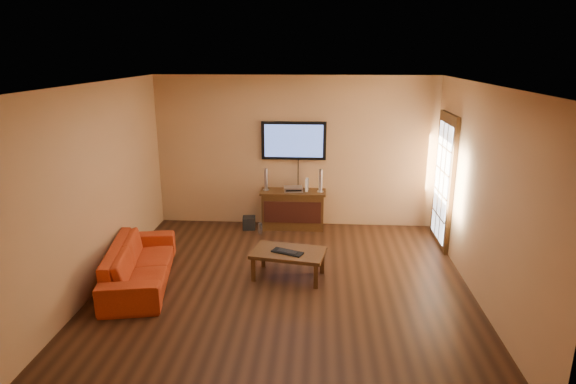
# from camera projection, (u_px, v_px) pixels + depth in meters

# --- Properties ---
(ground_plane) EXTENTS (5.00, 5.00, 0.00)m
(ground_plane) POSITION_uv_depth(u_px,v_px,m) (285.00, 285.00, 6.60)
(ground_plane) COLOR black
(ground_plane) RESTS_ON ground
(room_walls) EXTENTS (5.00, 5.00, 5.00)m
(room_walls) POSITION_uv_depth(u_px,v_px,m) (288.00, 155.00, 6.72)
(room_walls) COLOR tan
(room_walls) RESTS_ON ground
(french_door) EXTENTS (0.07, 1.02, 2.22)m
(french_door) POSITION_uv_depth(u_px,v_px,m) (444.00, 182.00, 7.77)
(french_door) COLOR #39200D
(french_door) RESTS_ON ground
(media_console) EXTENTS (1.16, 0.44, 0.69)m
(media_console) POSITION_uv_depth(u_px,v_px,m) (293.00, 209.00, 8.68)
(media_console) COLOR #39200D
(media_console) RESTS_ON ground
(television) EXTENTS (1.15, 0.08, 0.68)m
(television) POSITION_uv_depth(u_px,v_px,m) (294.00, 141.00, 8.51)
(television) COLOR black
(television) RESTS_ON ground
(coffee_table) EXTENTS (1.09, 0.77, 0.39)m
(coffee_table) POSITION_uv_depth(u_px,v_px,m) (288.00, 255.00, 6.75)
(coffee_table) COLOR #39200D
(coffee_table) RESTS_ON ground
(sofa) EXTENTS (0.92, 2.01, 0.76)m
(sofa) POSITION_uv_depth(u_px,v_px,m) (139.00, 257.00, 6.58)
(sofa) COLOR #B13513
(sofa) RESTS_ON ground
(speaker_left) EXTENTS (0.11, 0.11, 0.40)m
(speaker_left) POSITION_uv_depth(u_px,v_px,m) (266.00, 180.00, 8.59)
(speaker_left) COLOR silver
(speaker_left) RESTS_ON media_console
(speaker_right) EXTENTS (0.11, 0.11, 0.41)m
(speaker_right) POSITION_uv_depth(u_px,v_px,m) (321.00, 182.00, 8.48)
(speaker_right) COLOR silver
(speaker_right) RESTS_ON media_console
(av_receiver) EXTENTS (0.35, 0.27, 0.07)m
(av_receiver) POSITION_uv_depth(u_px,v_px,m) (293.00, 189.00, 8.58)
(av_receiver) COLOR silver
(av_receiver) RESTS_ON media_console
(game_console) EXTENTS (0.06, 0.16, 0.22)m
(game_console) POSITION_uv_depth(u_px,v_px,m) (307.00, 185.00, 8.57)
(game_console) COLOR white
(game_console) RESTS_ON media_console
(subwoofer) EXTENTS (0.25, 0.25, 0.22)m
(subwoofer) POSITION_uv_depth(u_px,v_px,m) (249.00, 223.00, 8.67)
(subwoofer) COLOR black
(subwoofer) RESTS_ON ground
(bottle) EXTENTS (0.08, 0.08, 0.22)m
(bottle) POSITION_uv_depth(u_px,v_px,m) (260.00, 229.00, 8.42)
(bottle) COLOR white
(bottle) RESTS_ON ground
(keyboard) EXTENTS (0.47, 0.32, 0.03)m
(keyboard) POSITION_uv_depth(u_px,v_px,m) (287.00, 252.00, 6.68)
(keyboard) COLOR black
(keyboard) RESTS_ON coffee_table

